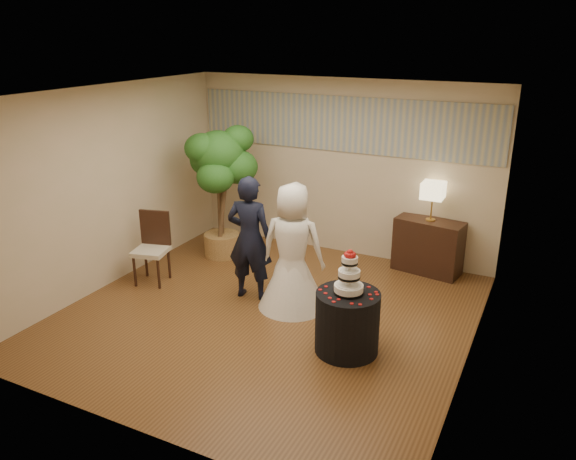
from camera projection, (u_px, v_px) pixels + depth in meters
The scene contains 15 objects.
floor at pixel (267, 314), 7.28m from camera, with size 5.00×5.00×0.00m, color brown.
ceiling at pixel (264, 94), 6.33m from camera, with size 5.00×5.00×0.00m, color white.
wall_back at pixel (341, 168), 8.91m from camera, with size 5.00×0.06×2.80m, color beige.
wall_front at pixel (124, 294), 4.70m from camera, with size 5.00×0.06×2.80m, color beige.
wall_left at pixel (109, 187), 7.85m from camera, with size 0.06×5.00×2.80m, color beige.
wall_right at pixel (480, 245), 5.76m from camera, with size 0.06×5.00×2.80m, color beige.
mural_border at pixel (342, 124), 8.66m from camera, with size 4.90×0.02×0.85m, color #999D92.
groom at pixel (250, 238), 7.48m from camera, with size 0.62×0.41×1.71m, color black.
bride at pixel (292, 247), 7.21m from camera, with size 0.91×0.91×1.69m, color white.
cake_table at pixel (347, 322), 6.34m from camera, with size 0.73×0.73×0.73m, color black.
wedding_cake at pixel (349, 272), 6.13m from camera, with size 0.33×0.33×0.52m, color white, non-canonical shape.
console at pixel (428, 246), 8.42m from camera, with size 0.99×0.44×0.82m, color black.
table_lamp at pixel (432, 202), 8.19m from camera, with size 0.32×0.32×0.58m, color beige, non-canonical shape.
ficus_tree at pixel (220, 192), 8.81m from camera, with size 1.02×1.02×2.15m, color #255B1C, non-canonical shape.
side_chair at pixel (151, 249), 8.03m from camera, with size 0.47×0.49×1.03m, color black, non-canonical shape.
Camera 1 is at (3.11, -5.68, 3.50)m, focal length 35.00 mm.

